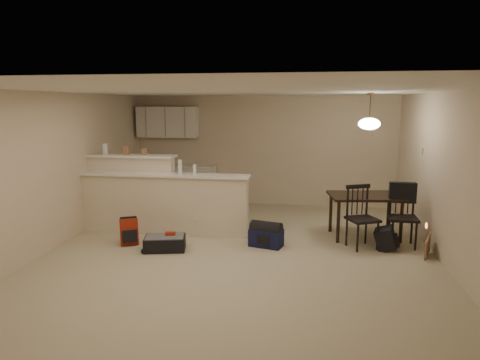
% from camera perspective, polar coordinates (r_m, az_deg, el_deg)
% --- Properties ---
extents(room, '(7.00, 7.02, 2.50)m').
position_cam_1_polar(room, '(6.45, -0.06, 0.66)').
color(room, '#BAAF8F').
rests_on(room, ground).
extents(breakfast_bar, '(3.08, 0.58, 1.39)m').
position_cam_1_polar(breakfast_bar, '(7.94, -11.60, -2.47)').
color(breakfast_bar, beige).
rests_on(breakfast_bar, ground).
extents(upper_cabinets, '(1.40, 0.34, 0.70)m').
position_cam_1_polar(upper_cabinets, '(10.12, -9.63, 7.63)').
color(upper_cabinets, white).
rests_on(upper_cabinets, room).
extents(kitchen_counter, '(1.80, 0.60, 0.90)m').
position_cam_1_polar(kitchen_counter, '(10.10, -8.54, -0.64)').
color(kitchen_counter, white).
rests_on(kitchen_counter, ground).
extents(thermostat, '(0.02, 0.12, 0.12)m').
position_cam_1_polar(thermostat, '(8.13, 23.06, 3.58)').
color(thermostat, beige).
rests_on(thermostat, room).
extents(jar, '(0.10, 0.10, 0.20)m').
position_cam_1_polar(jar, '(8.30, -17.56, 3.96)').
color(jar, silver).
rests_on(jar, breakfast_bar).
extents(cereal_box, '(0.10, 0.07, 0.16)m').
position_cam_1_polar(cereal_box, '(8.13, -14.92, 3.83)').
color(cereal_box, '#92694B').
rests_on(cereal_box, breakfast_bar).
extents(small_box, '(0.08, 0.06, 0.12)m').
position_cam_1_polar(small_box, '(8.00, -12.64, 3.69)').
color(small_box, '#92694B').
rests_on(small_box, breakfast_bar).
extents(bottle_a, '(0.07, 0.07, 0.26)m').
position_cam_1_polar(bottle_a, '(7.58, -8.01, 1.74)').
color(bottle_a, silver).
rests_on(bottle_a, breakfast_bar).
extents(bottle_b, '(0.06, 0.06, 0.18)m').
position_cam_1_polar(bottle_b, '(7.52, -6.08, 1.41)').
color(bottle_b, silver).
rests_on(bottle_b, breakfast_bar).
extents(dining_table, '(1.31, 0.97, 0.76)m').
position_cam_1_polar(dining_table, '(7.73, 16.36, -2.58)').
color(dining_table, black).
rests_on(dining_table, ground).
extents(pendant_lamp, '(0.36, 0.36, 0.62)m').
position_cam_1_polar(pendant_lamp, '(7.57, 16.86, 7.25)').
color(pendant_lamp, brown).
rests_on(pendant_lamp, room).
extents(dining_chair_near, '(0.58, 0.57, 1.02)m').
position_cam_1_polar(dining_chair_near, '(7.18, 16.04, -4.83)').
color(dining_chair_near, black).
rests_on(dining_chair_near, ground).
extents(dining_chair_far, '(0.46, 0.44, 1.02)m').
position_cam_1_polar(dining_chair_far, '(7.46, 20.93, -4.55)').
color(dining_chair_far, black).
rests_on(dining_chair_far, ground).
extents(suitcase, '(0.72, 0.55, 0.22)m').
position_cam_1_polar(suitcase, '(7.02, -9.97, -8.31)').
color(suitcase, black).
rests_on(suitcase, ground).
extents(red_backpack, '(0.34, 0.29, 0.43)m').
position_cam_1_polar(red_backpack, '(7.40, -14.58, -6.66)').
color(red_backpack, maroon).
rests_on(red_backpack, ground).
extents(navy_duffel, '(0.58, 0.42, 0.29)m').
position_cam_1_polar(navy_duffel, '(7.09, 3.50, -7.69)').
color(navy_duffel, '#12173A').
rests_on(navy_duffel, ground).
extents(black_daypack, '(0.36, 0.44, 0.34)m').
position_cam_1_polar(black_daypack, '(7.34, 18.85, -7.40)').
color(black_daypack, black).
rests_on(black_daypack, ground).
extents(cardboard_sheet, '(0.18, 0.39, 0.32)m').
position_cam_1_polar(cardboard_sheet, '(7.17, 23.71, -8.21)').
color(cardboard_sheet, '#92694B').
rests_on(cardboard_sheet, ground).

